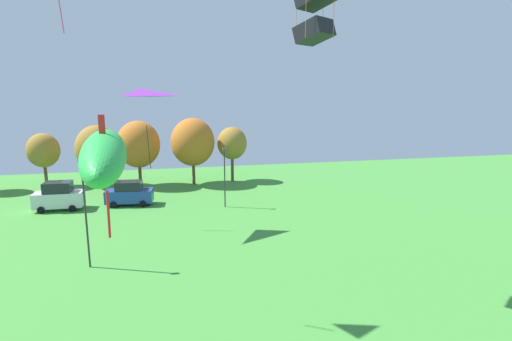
# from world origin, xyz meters

# --- Properties ---
(kite_flying_2) EXTENTS (1.11, 3.81, 2.38)m
(kite_flying_2) POSITION_xyz_m (-5.06, 9.95, 9.68)
(kite_flying_2) COLOR green
(kite_flying_3) EXTENTS (4.04, 3.49, 5.36)m
(kite_flying_3) POSITION_xyz_m (-5.72, 35.29, 9.84)
(kite_flying_3) COLOR purple
(kite_flying_5) EXTENTS (2.18, 2.22, 2.87)m
(kite_flying_5) POSITION_xyz_m (3.48, 21.62, 14.60)
(kite_flying_5) COLOR black
(parked_car_leftmost) EXTENTS (4.34, 2.21, 2.67)m
(parked_car_leftmost) POSITION_xyz_m (-13.90, 41.27, 1.30)
(parked_car_leftmost) COLOR silver
(parked_car_leftmost) RESTS_ON ground
(parked_car_second_from_left) EXTENTS (4.57, 2.32, 2.38)m
(parked_car_second_from_left) POSITION_xyz_m (-7.61, 41.46, 1.17)
(parked_car_second_from_left) COLOR #234299
(parked_car_second_from_left) RESTS_ON ground
(light_post_0) EXTENTS (0.36, 0.20, 6.89)m
(light_post_0) POSITION_xyz_m (-8.92, 27.33, 3.85)
(light_post_0) COLOR #2D2D33
(light_post_0) RESTS_ON ground
(light_post_1) EXTENTS (0.36, 0.20, 5.69)m
(light_post_1) POSITION_xyz_m (1.37, 38.78, 3.24)
(light_post_1) COLOR #2D2D33
(light_post_1) RESTS_ON ground
(treeline_tree_1) EXTENTS (3.57, 3.57, 6.27)m
(treeline_tree_1) POSITION_xyz_m (-17.63, 51.44, 4.29)
(treeline_tree_1) COLOR brown
(treeline_tree_1) RESTS_ON ground
(treeline_tree_2) EXTENTS (4.85, 4.85, 7.15)m
(treeline_tree_2) POSITION_xyz_m (-11.67, 50.49, 4.47)
(treeline_tree_2) COLOR brown
(treeline_tree_2) RESTS_ON ground
(treeline_tree_3) EXTENTS (4.89, 4.89, 7.64)m
(treeline_tree_3) POSITION_xyz_m (-7.02, 49.46, 4.94)
(treeline_tree_3) COLOR brown
(treeline_tree_3) RESTS_ON ground
(treeline_tree_4) EXTENTS (5.11, 5.11, 7.89)m
(treeline_tree_4) POSITION_xyz_m (-0.85, 49.16, 5.07)
(treeline_tree_4) COLOR brown
(treeline_tree_4) RESTS_ON ground
(treeline_tree_5) EXTENTS (3.60, 3.60, 6.69)m
(treeline_tree_5) POSITION_xyz_m (3.94, 49.88, 4.69)
(treeline_tree_5) COLOR brown
(treeline_tree_5) RESTS_ON ground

